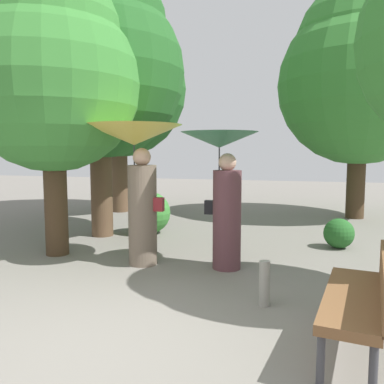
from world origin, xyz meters
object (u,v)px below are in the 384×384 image
(person_right, at_px, (223,177))
(path_marker_post, at_px, (264,283))
(park_bench, at_px, (364,294))
(person_left, at_px, (137,160))
(tree_far_back, at_px, (118,78))
(tree_mid_left, at_px, (51,69))
(tree_near_left, at_px, (99,58))
(tree_mid_right, at_px, (360,72))

(person_right, xyz_separation_m, path_marker_post, (0.72, -1.27, -1.08))
(park_bench, bearing_deg, person_left, -115.64)
(person_right, distance_m, tree_far_back, 6.37)
(person_left, distance_m, tree_far_back, 5.70)
(person_left, height_order, tree_far_back, tree_far_back)
(park_bench, height_order, tree_mid_left, tree_mid_left)
(tree_near_left, bearing_deg, person_right, -29.28)
(park_bench, relative_size, tree_mid_right, 0.27)
(person_right, distance_m, tree_near_left, 3.80)
(park_bench, bearing_deg, tree_far_back, -131.86)
(path_marker_post, bearing_deg, tree_mid_left, 159.47)
(tree_mid_right, height_order, tree_far_back, tree_mid_right)
(tree_far_back, bearing_deg, tree_near_left, -70.60)
(person_right, height_order, tree_mid_right, tree_mid_right)
(tree_mid_left, height_order, tree_mid_right, tree_mid_right)
(person_left, relative_size, tree_mid_left, 0.45)
(tree_mid_right, height_order, path_marker_post, tree_mid_right)
(person_left, relative_size, path_marker_post, 4.14)
(tree_near_left, bearing_deg, tree_far_back, 109.40)
(tree_mid_left, height_order, path_marker_post, tree_mid_left)
(person_left, distance_m, park_bench, 3.64)
(tree_mid_right, bearing_deg, tree_near_left, -145.09)
(person_right, xyz_separation_m, park_bench, (1.60, -2.10, -0.82))
(tree_mid_right, bearing_deg, park_bench, -96.29)
(park_bench, xyz_separation_m, tree_near_left, (-4.34, 3.64, 2.95))
(park_bench, bearing_deg, tree_mid_left, -106.99)
(tree_mid_left, distance_m, tree_mid_right, 7.28)
(tree_mid_right, distance_m, path_marker_post, 7.42)
(tree_mid_right, xyz_separation_m, path_marker_post, (-1.68, -6.40, -3.37))
(park_bench, distance_m, tree_mid_left, 5.44)
(park_bench, relative_size, tree_far_back, 0.27)
(tree_far_back, bearing_deg, park_bench, -50.89)
(person_left, xyz_separation_m, person_right, (1.27, 0.12, -0.23))
(person_right, xyz_separation_m, tree_mid_right, (2.39, 5.13, 2.29))
(person_left, height_order, park_bench, person_left)
(person_left, distance_m, tree_mid_left, 2.06)
(person_right, relative_size, park_bench, 1.26)
(tree_near_left, height_order, tree_far_back, tree_far_back)
(tree_near_left, xyz_separation_m, tree_mid_left, (-0.01, -1.51, -0.49))
(person_right, xyz_separation_m, tree_mid_left, (-2.76, 0.03, 1.64))
(tree_mid_left, bearing_deg, tree_far_back, 103.04)
(person_left, xyz_separation_m, tree_near_left, (-1.48, 1.66, 1.90))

